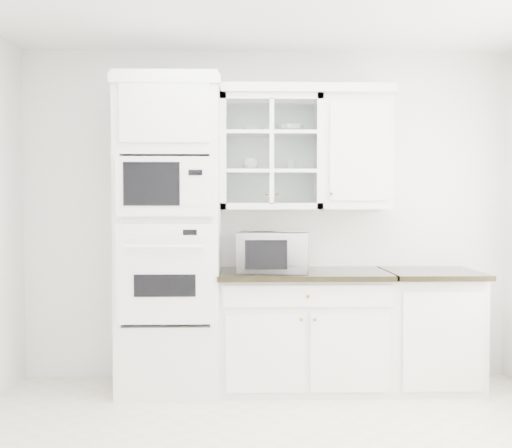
{
  "coord_description": "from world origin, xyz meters",
  "views": [
    {
      "loc": [
        -0.19,
        -2.98,
        1.44
      ],
      "look_at": [
        -0.1,
        1.05,
        1.3
      ],
      "focal_mm": 40.0,
      "sensor_mm": 36.0,
      "label": 1
    }
  ],
  "objects": [
    {
      "name": "room_shell",
      "position": [
        0.0,
        0.43,
        1.78
      ],
      "size": [
        4.0,
        3.5,
        2.7
      ],
      "color": "white",
      "rests_on": "ground"
    },
    {
      "name": "cup_a",
      "position": [
        -0.13,
        1.58,
        1.76
      ],
      "size": [
        0.15,
        0.15,
        0.09
      ],
      "primitive_type": "imported",
      "rotation": [
        0.0,
        0.0,
        0.29
      ],
      "color": "white",
      "rests_on": "upper_cabinet_glass"
    },
    {
      "name": "countertop_microwave",
      "position": [
        0.05,
        1.4,
        1.07
      ],
      "size": [
        0.59,
        0.51,
        0.31
      ],
      "primitive_type": "imported",
      "rotation": [
        0.0,
        0.0,
        2.99
      ],
      "color": "white",
      "rests_on": "base_cabinet_run"
    },
    {
      "name": "oven_column",
      "position": [
        -0.75,
        1.42,
        1.2
      ],
      "size": [
        0.76,
        0.68,
        2.4
      ],
      "color": "white",
      "rests_on": "ground"
    },
    {
      "name": "upper_cabinet_solid",
      "position": [
        0.71,
        1.58,
        1.85
      ],
      "size": [
        0.55,
        0.33,
        0.9
      ],
      "primitive_type": "cube",
      "color": "white",
      "rests_on": "room_shell"
    },
    {
      "name": "base_cabinet_run",
      "position": [
        0.28,
        1.45,
        0.46
      ],
      "size": [
        1.32,
        0.67,
        0.92
      ],
      "color": "white",
      "rests_on": "ground"
    },
    {
      "name": "bowl_b",
      "position": [
        0.19,
        1.6,
        2.04
      ],
      "size": [
        0.21,
        0.21,
        0.06
      ],
      "primitive_type": "imported",
      "rotation": [
        0.0,
        0.0,
        0.01
      ],
      "color": "white",
      "rests_on": "upper_cabinet_glass"
    },
    {
      "name": "extra_base_cabinet",
      "position": [
        1.28,
        1.45,
        0.46
      ],
      "size": [
        0.72,
        0.67,
        0.92
      ],
      "color": "white",
      "rests_on": "ground"
    },
    {
      "name": "cup_b",
      "position": [
        0.19,
        1.59,
        1.75
      ],
      "size": [
        0.11,
        0.11,
        0.08
      ],
      "primitive_type": "imported",
      "rotation": [
        0.0,
        0.0,
        0.24
      ],
      "color": "white",
      "rests_on": "upper_cabinet_glass"
    },
    {
      "name": "crown_molding",
      "position": [
        -0.07,
        1.56,
        2.33
      ],
      "size": [
        2.14,
        0.38,
        0.07
      ],
      "primitive_type": "cube",
      "color": "white",
      "rests_on": "room_shell"
    },
    {
      "name": "upper_cabinet_glass",
      "position": [
        0.03,
        1.58,
        1.85
      ],
      "size": [
        0.8,
        0.33,
        0.9
      ],
      "color": "white",
      "rests_on": "room_shell"
    },
    {
      "name": "bowl_a",
      "position": [
        -0.11,
        1.59,
        2.03
      ],
      "size": [
        0.19,
        0.19,
        0.05
      ],
      "primitive_type": "imported",
      "rotation": [
        0.0,
        0.0,
        -0.02
      ],
      "color": "white",
      "rests_on": "upper_cabinet_glass"
    }
  ]
}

